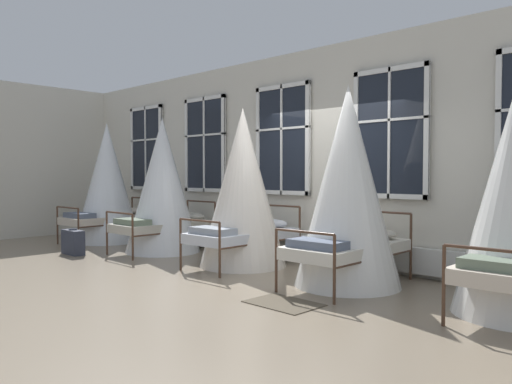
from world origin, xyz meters
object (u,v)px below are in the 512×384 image
object	(u,v)px
cot_third	(243,190)
cot_fourth	(348,189)
cot_second	(163,187)
cot_first	(107,185)
suitcase_dark	(73,242)

from	to	relation	value
cot_third	cot_fourth	bearing A→B (deg)	-93.26
cot_second	cot_fourth	bearing A→B (deg)	-89.72
cot_first	suitcase_dark	size ratio (longest dim) A/B	4.47
cot_first	cot_third	xyz separation A→B (m)	(4.11, 0.00, -0.02)
cot_first	cot_second	world-z (taller)	cot_first
suitcase_dark	cot_fourth	bearing A→B (deg)	16.29
cot_third	cot_fourth	world-z (taller)	cot_fourth
cot_third	suitcase_dark	size ratio (longest dim) A/B	4.39
cot_fourth	suitcase_dark	bearing A→B (deg)	104.05
cot_first	cot_third	size ratio (longest dim) A/B	1.02
cot_second	cot_third	size ratio (longest dim) A/B	1.00
suitcase_dark	cot_second	bearing A→B (deg)	57.10
cot_first	cot_fourth	distance (m)	6.10
cot_first	cot_second	xyz separation A→B (m)	(2.02, -0.03, -0.02)
suitcase_dark	cot_first	bearing A→B (deg)	131.83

